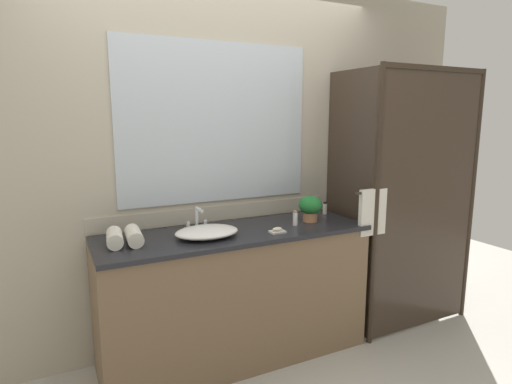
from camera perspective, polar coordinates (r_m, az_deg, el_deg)
The scene contains 12 objects.
ground_plane at distance 3.16m, azimuth -2.62°, elevation -21.25°, with size 8.00×8.00×0.00m, color #B7B2A8.
wall_back_with_mirror at distance 3.03m, azimuth -5.46°, elevation 3.76°, with size 4.40×0.06×2.60m.
vanity_cabinet at distance 2.95m, azimuth -2.77°, elevation -13.68°, with size 1.80×0.58×0.90m.
shower_enclosure at distance 3.34m, azimuth 19.08°, elevation -1.06°, with size 1.20×0.59×2.00m.
sink_basin at distance 2.67m, azimuth -6.66°, elevation -5.37°, with size 0.40×0.30×0.06m, color white.
faucet at distance 2.84m, azimuth -7.94°, elevation -4.08°, with size 0.17×0.13×0.16m.
potted_plant at distance 3.05m, azimuth 7.34°, elevation -2.00°, with size 0.17×0.17×0.19m.
soap_dish at distance 2.75m, azimuth 2.90°, elevation -5.22°, with size 0.10×0.07×0.04m.
amenity_bottle_lotion at distance 2.94m, azimuth 5.32°, elevation -3.57°, with size 0.03×0.03×0.10m.
amenity_bottle_conditioner at distance 3.30m, azimuth 9.28°, elevation -2.18°, with size 0.03×0.03×0.10m.
rolled_towel_near_edge at distance 2.61m, azimuth -18.57°, elevation -5.89°, with size 0.09×0.09×0.23m, color silver.
rolled_towel_middle at distance 2.62m, azimuth -16.16°, elevation -5.70°, with size 0.09×0.09×0.24m, color silver.
Camera 1 is at (-1.08, -2.47, 1.65)m, focal length 29.60 mm.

